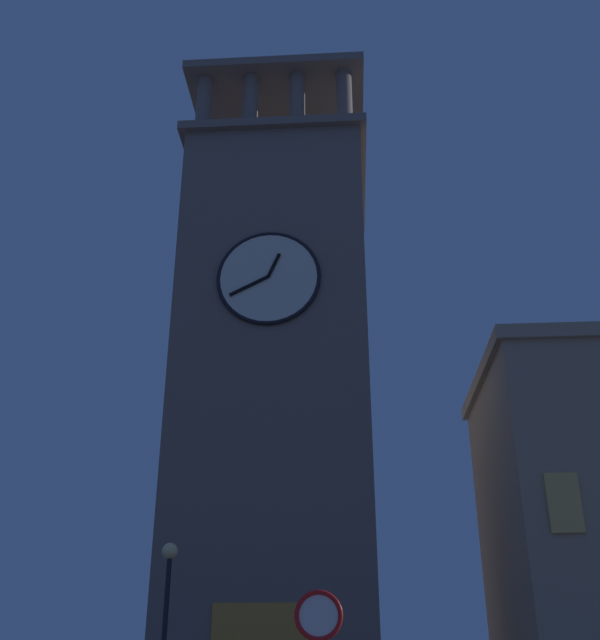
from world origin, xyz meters
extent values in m
cube|color=#75665B|center=(-2.32, -4.33, 11.50)|extent=(7.45, 8.34, 23.00)
cube|color=#75665B|center=(-2.32, -4.33, 23.20)|extent=(8.05, 8.94, 0.40)
cylinder|color=#75665B|center=(-5.44, -0.76, 24.90)|extent=(0.70, 0.70, 3.01)
cylinder|color=#75665B|center=(-3.36, -0.76, 24.90)|extent=(0.70, 0.70, 3.01)
cylinder|color=#75665B|center=(-1.28, -0.76, 24.90)|extent=(0.70, 0.70, 3.01)
cylinder|color=#75665B|center=(0.81, -0.76, 24.90)|extent=(0.70, 0.70, 3.01)
cylinder|color=#75665B|center=(-5.44, -7.91, 24.90)|extent=(0.70, 0.70, 3.01)
cylinder|color=#75665B|center=(-3.36, -7.91, 24.90)|extent=(0.70, 0.70, 3.01)
cylinder|color=#75665B|center=(-1.28, -7.91, 24.90)|extent=(0.70, 0.70, 3.01)
cylinder|color=#75665B|center=(0.81, -7.91, 24.90)|extent=(0.70, 0.70, 3.01)
cube|color=#75665B|center=(-2.32, -4.33, 26.61)|extent=(8.05, 8.94, 0.40)
cylinder|color=black|center=(-2.32, -4.33, 28.15)|extent=(0.12, 0.12, 2.69)
cylinder|color=silver|center=(-2.32, -0.10, 15.76)|extent=(3.88, 0.12, 3.88)
torus|color=black|center=(-2.32, -0.08, 15.76)|extent=(4.04, 0.16, 4.04)
cube|color=black|center=(-2.53, 0.00, 16.26)|extent=(0.53, 0.06, 1.03)
cube|color=black|center=(-1.58, 0.00, 15.39)|extent=(1.52, 0.06, 0.86)
cube|color=#E0B259|center=(-11.67, 1.93, 6.63)|extent=(1.00, 0.12, 1.80)
sphere|color=#F9DB8C|center=(-0.25, 4.26, 4.99)|extent=(0.44, 0.44, 0.44)
cylinder|color=white|center=(-4.67, 12.65, 2.75)|extent=(0.70, 0.04, 0.70)
torus|color=red|center=(-4.67, 12.67, 2.75)|extent=(0.78, 0.08, 0.78)
camera|label=1|loc=(-5.24, 25.55, 1.87)|focal=42.73mm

